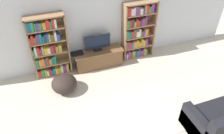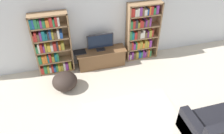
{
  "view_description": "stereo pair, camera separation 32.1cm",
  "coord_description": "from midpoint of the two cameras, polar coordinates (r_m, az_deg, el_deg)",
  "views": [
    {
      "loc": [
        -1.43,
        -1.01,
        3.91
      ],
      "look_at": [
        -0.01,
        2.88,
        0.7
      ],
      "focal_mm": 35.0,
      "sensor_mm": 36.0,
      "label": 1
    },
    {
      "loc": [
        -1.12,
        -1.11,
        3.91
      ],
      "look_at": [
        -0.01,
        2.88,
        0.7
      ],
      "focal_mm": 35.0,
      "sensor_mm": 36.0,
      "label": 2
    }
  ],
  "objects": [
    {
      "name": "couch_right_sofa",
      "position": [
        5.13,
        28.94,
        -13.7
      ],
      "size": [
        1.53,
        0.9,
        0.84
      ],
      "color": "black",
      "rests_on": "ground_plane"
    },
    {
      "name": "laptop",
      "position": [
        6.12,
        -7.0,
        3.85
      ],
      "size": [
        0.35,
        0.26,
        0.03
      ],
      "color": "#28282D",
      "rests_on": "tv_stand"
    },
    {
      "name": "wall_back",
      "position": [
        6.03,
        -1.83,
        12.14
      ],
      "size": [
        8.8,
        0.06,
        2.6
      ],
      "color": "silver",
      "rests_on": "ground_plane"
    },
    {
      "name": "beanbag_ottoman",
      "position": [
        5.65,
        -10.64,
        -3.7
      ],
      "size": [
        0.63,
        0.63,
        0.45
      ],
      "primitive_type": "ellipsoid",
      "color": "#2D231E",
      "rests_on": "ground_plane"
    },
    {
      "name": "bookshelf_right",
      "position": [
        6.44,
        9.06,
        8.97
      ],
      "size": [
        0.95,
        0.3,
        1.73
      ],
      "color": "#93704C",
      "rests_on": "ground_plane"
    },
    {
      "name": "television",
      "position": [
        6.06,
        -1.54,
        6.56
      ],
      "size": [
        0.74,
        0.16,
        0.49
      ],
      "color": "black",
      "rests_on": "tv_stand"
    },
    {
      "name": "area_rug",
      "position": [
        5.07,
        7.55,
        -13.01
      ],
      "size": [
        2.07,
        1.41,
        0.02
      ],
      "color": "beige",
      "rests_on": "ground_plane"
    },
    {
      "name": "bookshelf_left",
      "position": [
        5.95,
        -14.13,
        5.63
      ],
      "size": [
        0.95,
        0.3,
        1.73
      ],
      "color": "#93704C",
      "rests_on": "ground_plane"
    },
    {
      "name": "tv_stand",
      "position": [
        6.31,
        -1.38,
        2.4
      ],
      "size": [
        1.41,
        0.46,
        0.51
      ],
      "color": "brown",
      "rests_on": "ground_plane"
    }
  ]
}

